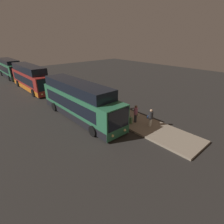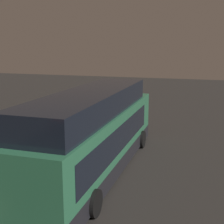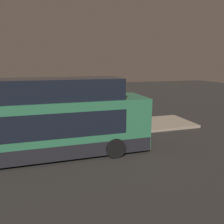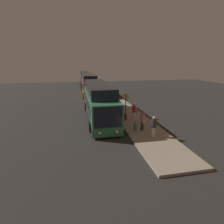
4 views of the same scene
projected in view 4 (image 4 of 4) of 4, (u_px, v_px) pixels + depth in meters
name	position (u px, v px, depth m)	size (l,w,h in m)	color
ground	(102.00, 121.00, 18.54)	(80.00, 80.00, 0.00)	#2B2826
platform	(132.00, 119.00, 19.15)	(20.00, 3.42, 0.19)	gray
bus_lead	(99.00, 103.00, 19.43)	(11.91, 2.86, 3.82)	#2D704C
bus_second	(89.00, 86.00, 33.28)	(11.73, 2.72, 3.88)	maroon
bus_third	(85.00, 80.00, 45.32)	(10.51, 2.76, 3.71)	#2D704C
passenger_boarding	(134.00, 111.00, 18.41)	(0.55, 0.68, 1.76)	silver
passenger_waiting	(142.00, 120.00, 15.46)	(0.58, 0.42, 1.78)	#2D2D33
passenger_with_bags	(154.00, 126.00, 14.15)	(0.64, 0.48, 1.72)	silver
suitcase	(135.00, 126.00, 15.68)	(0.36, 0.21, 0.89)	#598C59
sign_post	(126.00, 102.00, 19.32)	(0.10, 0.71, 2.59)	#4C4C51
trash_bin	(125.00, 116.00, 18.51)	(0.44, 0.44, 0.65)	#593319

